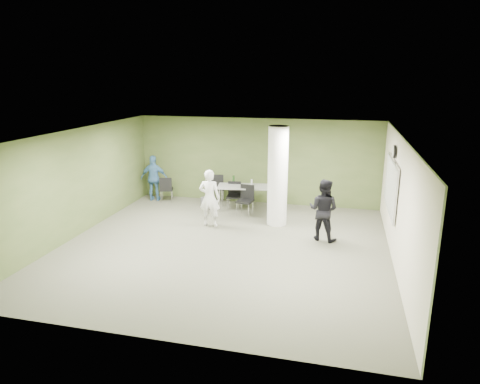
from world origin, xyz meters
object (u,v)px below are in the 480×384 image
(man_blue, at_px, (154,178))
(woman_white, at_px, (210,198))
(chair_back_left, at_px, (166,188))
(man_black, at_px, (323,210))
(folding_table, at_px, (244,187))

(man_blue, bearing_deg, woman_white, 134.23)
(chair_back_left, xyz_separation_m, man_black, (5.27, -2.23, 0.30))
(folding_table, distance_m, man_blue, 3.21)
(man_black, bearing_deg, folding_table, -20.82)
(man_black, bearing_deg, man_blue, -4.76)
(folding_table, distance_m, man_black, 3.23)
(chair_back_left, bearing_deg, woman_white, 121.01)
(man_blue, bearing_deg, folding_table, 166.01)
(chair_back_left, bearing_deg, folding_table, 157.94)
(woman_white, bearing_deg, folding_table, -112.07)
(folding_table, bearing_deg, woman_white, -118.39)
(folding_table, height_order, chair_back_left, folding_table)
(chair_back_left, distance_m, woman_white, 2.87)
(man_blue, bearing_deg, chair_back_left, 160.00)
(chair_back_left, bearing_deg, man_black, 139.93)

